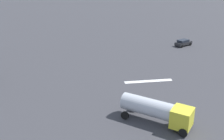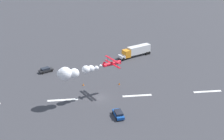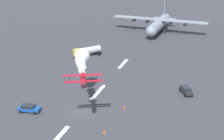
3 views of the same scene
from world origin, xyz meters
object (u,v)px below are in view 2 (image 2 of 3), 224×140
Objects in this scene: stunt_biplane_red at (74,72)px; semi_truck_orange at (136,51)px; traffic_cone_near at (119,84)px; airport_staff_sedan at (118,114)px; followme_car_yellow at (46,70)px; traffic_cone_far at (83,84)px.

semi_truck_orange is at bearing -124.24° from stunt_biplane_red.
stunt_biplane_red is 40.16m from semi_truck_orange.
semi_truck_orange is 17.09× the size of traffic_cone_near.
traffic_cone_near is (-2.75, -17.41, -0.44)m from airport_staff_sedan.
airport_staff_sedan is at bearing 123.04° from followme_car_yellow.
semi_truck_orange is 2.70× the size of followme_car_yellow.
semi_truck_orange is 17.09× the size of traffic_cone_far.
stunt_biplane_red is 23.16× the size of traffic_cone_near.
airport_staff_sedan is 6.25× the size of traffic_cone_near.
airport_staff_sedan is 19.73m from traffic_cone_far.
semi_truck_orange reaches higher than traffic_cone_near.
followme_car_yellow reaches higher than traffic_cone_near.
followme_car_yellow is (9.10, -21.77, -8.05)m from stunt_biplane_red.
traffic_cone_far is (-11.48, 11.35, -0.44)m from followme_car_yellow.
traffic_cone_far is at bearing -4.07° from traffic_cone_near.
traffic_cone_near is at bearing 67.73° from semi_truck_orange.
airport_staff_sedan is (-19.19, 29.50, 0.00)m from followme_car_yellow.
traffic_cone_far is (-2.38, -10.42, -8.49)m from stunt_biplane_red.
airport_staff_sedan is (-10.09, 7.73, -8.05)m from stunt_biplane_red.
traffic_cone_near is (9.44, 23.05, -1.73)m from semi_truck_orange.
semi_truck_orange is at bearing -131.73° from traffic_cone_far.
followme_car_yellow is 6.32× the size of traffic_cone_far.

